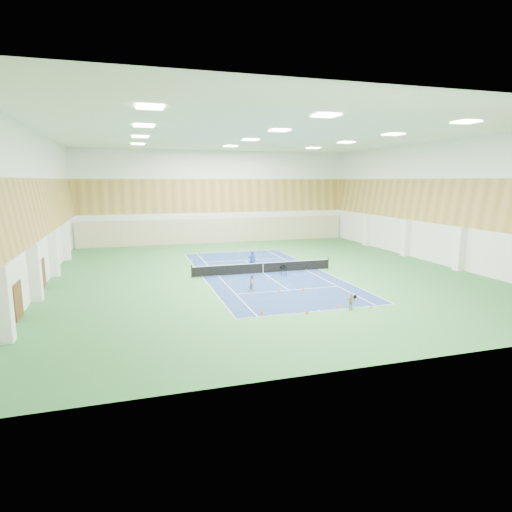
# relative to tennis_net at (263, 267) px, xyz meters

# --- Properties ---
(ground) EXTENTS (40.00, 40.00, 0.00)m
(ground) POSITION_rel_tennis_net_xyz_m (0.00, 0.00, -0.55)
(ground) COLOR #2F6F37
(ground) RESTS_ON ground
(room_shell) EXTENTS (36.00, 40.00, 12.00)m
(room_shell) POSITION_rel_tennis_net_xyz_m (0.00, 0.00, 5.45)
(room_shell) COLOR white
(room_shell) RESTS_ON ground
(wood_cladding) EXTENTS (36.00, 40.00, 8.00)m
(wood_cladding) POSITION_rel_tennis_net_xyz_m (0.00, 0.00, 7.45)
(wood_cladding) COLOR #AF8641
(wood_cladding) RESTS_ON room_shell
(ceiling_light_grid) EXTENTS (21.40, 25.40, 0.06)m
(ceiling_light_grid) POSITION_rel_tennis_net_xyz_m (0.00, 0.00, 11.37)
(ceiling_light_grid) COLOR white
(ceiling_light_grid) RESTS_ON room_shell
(court_surface) EXTENTS (10.97, 23.77, 0.01)m
(court_surface) POSITION_rel_tennis_net_xyz_m (0.00, 0.00, -0.55)
(court_surface) COLOR navy
(court_surface) RESTS_ON ground
(tennis_balls_scatter) EXTENTS (10.57, 22.77, 0.07)m
(tennis_balls_scatter) POSITION_rel_tennis_net_xyz_m (0.00, 0.00, -0.50)
(tennis_balls_scatter) COLOR yellow
(tennis_balls_scatter) RESTS_ON ground
(tennis_net) EXTENTS (12.80, 0.10, 1.10)m
(tennis_net) POSITION_rel_tennis_net_xyz_m (0.00, 0.00, 0.00)
(tennis_net) COLOR black
(tennis_net) RESTS_ON ground
(back_curtain) EXTENTS (35.40, 0.16, 3.20)m
(back_curtain) POSITION_rel_tennis_net_xyz_m (0.00, 19.75, 1.05)
(back_curtain) COLOR #C6B793
(back_curtain) RESTS_ON ground
(door_left_a) EXTENTS (0.08, 1.80, 2.20)m
(door_left_a) POSITION_rel_tennis_net_xyz_m (-17.92, -8.00, 0.55)
(door_left_a) COLOR #593319
(door_left_a) RESTS_ON ground
(door_left_b) EXTENTS (0.08, 1.80, 2.20)m
(door_left_b) POSITION_rel_tennis_net_xyz_m (-17.92, 0.00, 0.55)
(door_left_b) COLOR #593319
(door_left_b) RESTS_ON ground
(coach) EXTENTS (0.77, 0.63, 1.81)m
(coach) POSITION_rel_tennis_net_xyz_m (-0.63, 1.40, 0.36)
(coach) COLOR navy
(coach) RESTS_ON ground
(child_court) EXTENTS (0.74, 0.73, 1.21)m
(child_court) POSITION_rel_tennis_net_xyz_m (-2.61, -5.57, 0.05)
(child_court) COLOR #9B9BA3
(child_court) RESTS_ON ground
(child_apron) EXTENTS (0.65, 0.33, 1.06)m
(child_apron) POSITION_rel_tennis_net_xyz_m (2.04, -12.13, -0.02)
(child_apron) COLOR tan
(child_apron) RESTS_ON ground
(ball_cart) EXTENTS (0.50, 0.50, 0.87)m
(ball_cart) POSITION_rel_tennis_net_xyz_m (1.36, -1.49, -0.12)
(ball_cart) COLOR black
(ball_cart) RESTS_ON ground
(cone_svc_a) EXTENTS (0.20, 0.20, 0.22)m
(cone_svc_a) POSITION_rel_tennis_net_xyz_m (-3.08, -6.77, -0.44)
(cone_svc_a) COLOR #FF600D
(cone_svc_a) RESTS_ON ground
(cone_svc_b) EXTENTS (0.19, 0.19, 0.21)m
(cone_svc_b) POSITION_rel_tennis_net_xyz_m (-0.84, -6.58, -0.44)
(cone_svc_b) COLOR #E9460C
(cone_svc_b) RESTS_ON ground
(cone_svc_c) EXTENTS (0.22, 0.22, 0.24)m
(cone_svc_c) POSITION_rel_tennis_net_xyz_m (1.00, -6.86, -0.43)
(cone_svc_c) COLOR #F7590D
(cone_svc_c) RESTS_ON ground
(cone_svc_d) EXTENTS (0.20, 0.20, 0.22)m
(cone_svc_d) POSITION_rel_tennis_net_xyz_m (3.25, -6.81, -0.44)
(cone_svc_d) COLOR orange
(cone_svc_d) RESTS_ON ground
(cone_base_a) EXTENTS (0.23, 0.23, 0.25)m
(cone_base_a) POSITION_rel_tennis_net_xyz_m (-3.68, -11.32, -0.43)
(cone_base_a) COLOR #FF5C0D
(cone_base_a) RESTS_ON ground
(cone_base_b) EXTENTS (0.22, 0.22, 0.24)m
(cone_base_b) POSITION_rel_tennis_net_xyz_m (-0.99, -12.14, -0.43)
(cone_base_b) COLOR #DC3E0B
(cone_base_b) RESTS_ON ground
(cone_base_c) EXTENTS (0.22, 0.22, 0.24)m
(cone_base_c) POSITION_rel_tennis_net_xyz_m (1.65, -11.39, -0.43)
(cone_base_c) COLOR orange
(cone_base_c) RESTS_ON ground
(cone_base_d) EXTENTS (0.18, 0.18, 0.19)m
(cone_base_d) POSITION_rel_tennis_net_xyz_m (3.41, -12.31, -0.45)
(cone_base_d) COLOR #E84B0C
(cone_base_d) RESTS_ON ground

